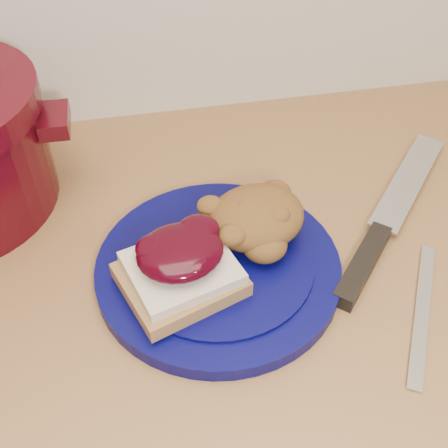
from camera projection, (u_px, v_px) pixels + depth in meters
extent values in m
cylinder|color=#040440|center=(218.00, 268.00, 0.57)|extent=(0.30, 0.30, 0.02)
cube|color=olive|center=(180.00, 279.00, 0.53)|extent=(0.13, 0.12, 0.02)
cube|color=beige|center=(181.00, 268.00, 0.53)|extent=(0.12, 0.11, 0.01)
ellipsoid|color=black|center=(180.00, 252.00, 0.52)|extent=(0.10, 0.09, 0.02)
ellipsoid|color=brown|center=(256.00, 217.00, 0.57)|extent=(0.12, 0.11, 0.05)
cube|color=black|center=(363.00, 265.00, 0.57)|extent=(0.09, 0.10, 0.02)
cube|color=silver|center=(408.00, 180.00, 0.67)|extent=(0.15, 0.17, 0.00)
cube|color=silver|center=(422.00, 311.00, 0.54)|extent=(0.10, 0.16, 0.00)
cube|color=#3A050D|center=(54.00, 120.00, 0.61)|extent=(0.03, 0.06, 0.02)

